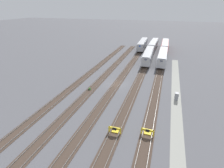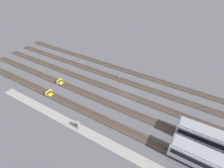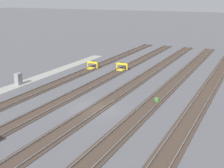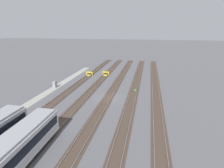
% 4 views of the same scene
% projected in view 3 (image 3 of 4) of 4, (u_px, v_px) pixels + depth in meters
% --- Properties ---
extents(ground_plane, '(400.00, 400.00, 0.00)m').
position_uv_depth(ground_plane, '(96.00, 109.00, 33.98)').
color(ground_plane, '#5B5B60').
extents(rail_track_nearest, '(90.00, 2.23, 0.21)m').
position_uv_depth(rail_track_nearest, '(26.00, 96.00, 38.08)').
color(rail_track_nearest, '#47382D').
rests_on(rail_track_nearest, ground).
extents(rail_track_near_inner, '(90.00, 2.23, 0.21)m').
position_uv_depth(rail_track_near_inner, '(59.00, 102.00, 36.02)').
color(rail_track_near_inner, '#47382D').
rests_on(rail_track_near_inner, ground).
extents(rail_track_middle, '(90.00, 2.24, 0.21)m').
position_uv_depth(rail_track_middle, '(96.00, 108.00, 33.96)').
color(rail_track_middle, '#47382D').
rests_on(rail_track_middle, ground).
extents(rail_track_far_inner, '(90.00, 2.23, 0.21)m').
position_uv_depth(rail_track_far_inner, '(138.00, 116.00, 31.90)').
color(rail_track_far_inner, '#47382D').
rests_on(rail_track_far_inner, ground).
extents(rail_track_farthest, '(90.00, 2.23, 0.21)m').
position_uv_depth(rail_track_farthest, '(186.00, 124.00, 29.84)').
color(rail_track_farthest, '#47382D').
rests_on(rail_track_farthest, ground).
extents(bumper_stop_nearest_track, '(1.38, 2.01, 1.22)m').
position_uv_depth(bumper_stop_nearest_track, '(92.00, 66.00, 52.27)').
color(bumper_stop_nearest_track, yellow).
rests_on(bumper_stop_nearest_track, ground).
extents(bumper_stop_near_inner_track, '(1.37, 2.01, 1.22)m').
position_uv_depth(bumper_stop_near_inner_track, '(121.00, 67.00, 51.17)').
color(bumper_stop_near_inner_track, yellow).
rests_on(bumper_stop_near_inner_track, ground).
extents(electrical_cabinet, '(0.90, 0.73, 1.60)m').
position_uv_depth(electrical_cabinet, '(18.00, 79.00, 42.92)').
color(electrical_cabinet, gray).
rests_on(electrical_cabinet, ground).
extents(weed_clump, '(0.92, 0.70, 0.64)m').
position_uv_depth(weed_clump, '(157.00, 100.00, 36.02)').
color(weed_clump, '#427033').
rests_on(weed_clump, ground).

